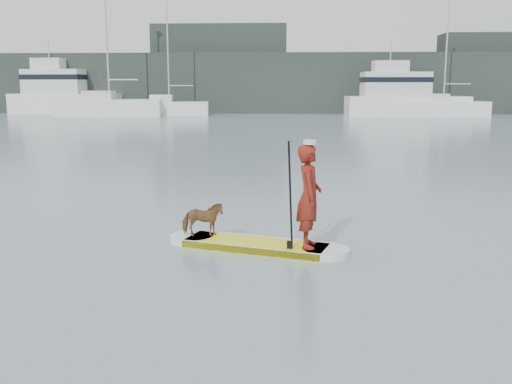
# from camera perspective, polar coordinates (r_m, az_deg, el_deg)

# --- Properties ---
(ground) EXTENTS (140.00, 140.00, 0.00)m
(ground) POSITION_cam_1_polar(r_m,az_deg,el_deg) (8.50, 22.48, -9.51)
(ground) COLOR slate
(ground) RESTS_ON ground
(paddleboard) EXTENTS (3.19, 1.54, 0.12)m
(paddleboard) POSITION_cam_1_polar(r_m,az_deg,el_deg) (10.02, 0.00, -5.29)
(paddleboard) COLOR yellow
(paddleboard) RESTS_ON ground
(paddler) EXTENTS (0.43, 0.64, 1.74)m
(paddler) POSITION_cam_1_polar(r_m,az_deg,el_deg) (9.53, 5.32, -0.43)
(paddler) COLOR maroon
(paddler) RESTS_ON paddleboard
(white_cap) EXTENTS (0.22, 0.22, 0.07)m
(white_cap) POSITION_cam_1_polar(r_m,az_deg,el_deg) (9.40, 5.41, 4.98)
(white_cap) COLOR silver
(white_cap) RESTS_ON paddler
(dog) EXTENTS (0.77, 0.42, 0.62)m
(dog) POSITION_cam_1_polar(r_m,az_deg,el_deg) (10.32, -5.37, -2.73)
(dog) COLOR brown
(dog) RESTS_ON paddleboard
(paddle) EXTENTS (0.12, 0.29, 2.00)m
(paddle) POSITION_cam_1_polar(r_m,az_deg,el_deg) (9.41, 3.45, -1.74)
(paddle) COLOR black
(paddle) RESTS_ON ground
(sailboat_b) EXTENTS (9.63, 3.56, 14.03)m
(sailboat_b) POSITION_cam_1_polar(r_m,az_deg,el_deg) (54.34, -14.49, 8.37)
(sailboat_b) COLOR white
(sailboat_b) RESTS_ON ground
(sailboat_c) EXTENTS (7.42, 3.13, 10.35)m
(sailboat_c) POSITION_cam_1_polar(r_m,az_deg,el_deg) (54.21, -8.72, 8.36)
(sailboat_c) COLOR white
(sailboat_c) RESTS_ON ground
(sailboat_e) EXTENTS (7.86, 2.68, 11.33)m
(sailboat_e) POSITION_cam_1_polar(r_m,az_deg,el_deg) (54.88, 18.13, 8.03)
(sailboat_e) COLOR white
(sailboat_e) RESTS_ON ground
(motor_yacht_a) EXTENTS (11.15, 3.97, 6.59)m
(motor_yacht_a) POSITION_cam_1_polar(r_m,az_deg,el_deg) (54.70, 14.34, 9.31)
(motor_yacht_a) COLOR white
(motor_yacht_a) RESTS_ON ground
(motor_yacht_b) EXTENTS (11.20, 4.65, 7.21)m
(motor_yacht_b) POSITION_cam_1_polar(r_m,az_deg,el_deg) (61.37, -18.84, 9.35)
(motor_yacht_b) COLOR white
(motor_yacht_b) RESTS_ON ground
(shore_mass) EXTENTS (90.00, 6.00, 6.00)m
(shore_mass) POSITION_cam_1_polar(r_m,az_deg,el_deg) (60.59, 5.91, 10.76)
(shore_mass) COLOR black
(shore_mass) RESTS_ON ground
(shore_building_west) EXTENTS (14.00, 4.00, 9.00)m
(shore_building_west) POSITION_cam_1_polar(r_m,az_deg,el_deg) (61.96, -3.60, 12.18)
(shore_building_west) COLOR black
(shore_building_west) RESTS_ON ground
(shore_building_east) EXTENTS (10.00, 4.00, 8.00)m
(shore_building_east) POSITION_cam_1_polar(r_m,az_deg,el_deg) (64.95, 22.26, 10.91)
(shore_building_east) COLOR black
(shore_building_east) RESTS_ON ground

